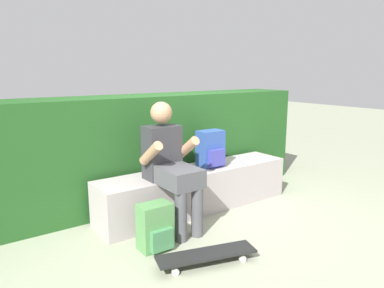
{
  "coord_description": "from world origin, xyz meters",
  "views": [
    {
      "loc": [
        -2.22,
        -2.71,
        1.5
      ],
      "look_at": [
        -0.11,
        0.25,
        0.75
      ],
      "focal_mm": 33.69,
      "sensor_mm": 36.0,
      "label": 1
    }
  ],
  "objects_px": {
    "backpack_on_ground": "(156,227)",
    "bench_main": "(197,189)",
    "person_skater": "(170,161)",
    "backpack_on_bench": "(211,149)",
    "skateboard_near_person": "(206,255)"
  },
  "relations": [
    {
      "from": "person_skater",
      "to": "backpack_on_bench",
      "type": "bearing_deg",
      "value": 17.45
    },
    {
      "from": "skateboard_near_person",
      "to": "backpack_on_bench",
      "type": "bearing_deg",
      "value": 50.2
    },
    {
      "from": "bench_main",
      "to": "backpack_on_ground",
      "type": "relative_size",
      "value": 5.61
    },
    {
      "from": "bench_main",
      "to": "backpack_on_bench",
      "type": "height_order",
      "value": "backpack_on_bench"
    },
    {
      "from": "skateboard_near_person",
      "to": "backpack_on_bench",
      "type": "xyz_separation_m",
      "value": [
        0.8,
        0.96,
        0.58
      ]
    },
    {
      "from": "skateboard_near_person",
      "to": "backpack_on_ground",
      "type": "distance_m",
      "value": 0.5
    },
    {
      "from": "backpack_on_bench",
      "to": "backpack_on_ground",
      "type": "bearing_deg",
      "value": -152.89
    },
    {
      "from": "person_skater",
      "to": "backpack_on_ground",
      "type": "relative_size",
      "value": 3.02
    },
    {
      "from": "skateboard_near_person",
      "to": "backpack_on_ground",
      "type": "height_order",
      "value": "backpack_on_ground"
    },
    {
      "from": "person_skater",
      "to": "backpack_on_bench",
      "type": "relative_size",
      "value": 3.02
    },
    {
      "from": "backpack_on_bench",
      "to": "bench_main",
      "type": "bearing_deg",
      "value": 177.02
    },
    {
      "from": "person_skater",
      "to": "backpack_on_ground",
      "type": "bearing_deg",
      "value": -138.31
    },
    {
      "from": "backpack_on_ground",
      "to": "bench_main",
      "type": "bearing_deg",
      "value": 32.48
    },
    {
      "from": "person_skater",
      "to": "backpack_on_ground",
      "type": "xyz_separation_m",
      "value": [
        -0.34,
        -0.31,
        -0.46
      ]
    },
    {
      "from": "person_skater",
      "to": "skateboard_near_person",
      "type": "bearing_deg",
      "value": -100.68
    }
  ]
}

